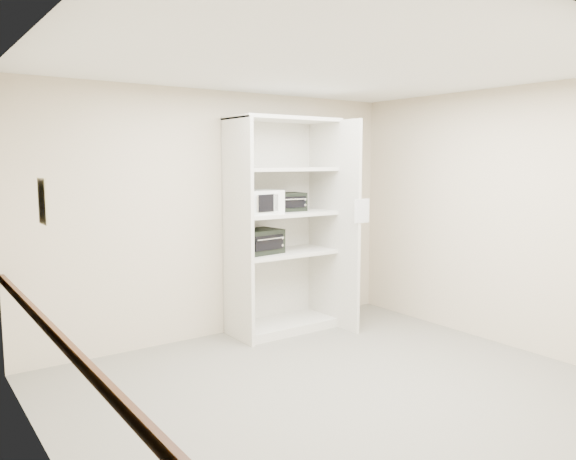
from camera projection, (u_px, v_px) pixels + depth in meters
floor at (337, 391)px, 4.77m from camera, size 4.50×4.00×0.01m
ceiling at (341, 64)px, 4.43m from camera, size 4.50×4.00×0.01m
wall_back at (222, 215)px, 6.22m from camera, size 4.50×0.02×2.70m
wall_left at (48, 262)px, 3.31m from camera, size 0.02×4.00×2.70m
wall_right at (503, 218)px, 5.89m from camera, size 0.02×4.00×2.70m
shelving_unit at (286, 233)px, 6.39m from camera, size 1.24×0.92×2.42m
microwave at (260, 202)px, 6.08m from camera, size 0.47×0.38×0.26m
toaster_oven_upper at (288, 202)px, 6.43m from camera, size 0.38×0.30×0.21m
toaster_oven_lower at (258, 241)px, 6.22m from camera, size 0.53×0.42×0.27m
paper_sign at (362, 211)px, 6.18m from camera, size 0.21×0.01×0.26m
chair_rail at (56, 335)px, 3.38m from camera, size 0.04×3.98×0.08m
wall_poster at (42, 201)px, 3.37m from camera, size 0.01×0.20×0.28m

